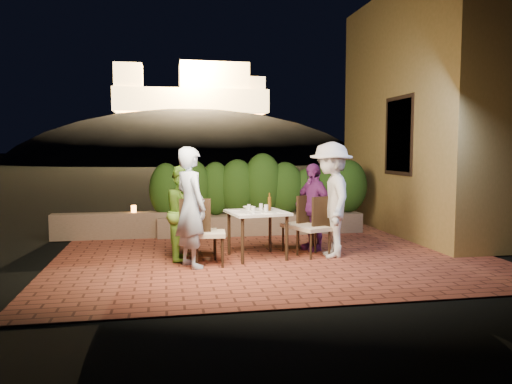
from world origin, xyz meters
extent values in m
plane|color=black|center=(0.00, 0.00, -0.02)|extent=(400.00, 400.00, 0.00)
cube|color=brown|center=(0.00, 0.50, -0.07)|extent=(7.00, 6.00, 0.15)
cube|color=#A2833F|center=(3.60, 2.00, 2.50)|extent=(1.60, 5.00, 5.00)
cube|color=black|center=(2.82, 1.50, 2.00)|extent=(0.08, 1.00, 1.40)
cube|color=black|center=(2.81, 1.50, 2.00)|extent=(0.06, 1.15, 1.55)
cube|color=#755F4A|center=(0.20, 2.30, 0.20)|extent=(4.20, 0.55, 0.40)
cube|color=#755F4A|center=(-2.80, 2.30, 0.25)|extent=(2.20, 0.30, 0.50)
ellipsoid|color=black|center=(2.00, 60.00, -4.00)|extent=(52.00, 40.00, 22.00)
cylinder|color=white|center=(-0.54, -0.18, 0.76)|extent=(0.22, 0.22, 0.01)
cylinder|color=white|center=(-0.63, 0.28, 0.76)|extent=(0.20, 0.20, 0.01)
cylinder|color=white|center=(-0.03, -0.08, 0.76)|extent=(0.21, 0.21, 0.01)
cylinder|color=white|center=(-0.07, 0.36, 0.76)|extent=(0.20, 0.20, 0.01)
cylinder|color=white|center=(-0.32, 0.09, 0.76)|extent=(0.22, 0.22, 0.01)
cylinder|color=white|center=(-0.17, -0.19, 0.76)|extent=(0.24, 0.24, 0.01)
cylinder|color=silver|center=(-0.40, -0.12, 0.80)|extent=(0.06, 0.06, 0.11)
cylinder|color=silver|center=(-0.41, 0.22, 0.80)|extent=(0.06, 0.06, 0.10)
cylinder|color=silver|center=(-0.17, 0.01, 0.81)|extent=(0.07, 0.07, 0.11)
cylinder|color=silver|center=(-0.21, 0.25, 0.80)|extent=(0.06, 0.06, 0.11)
imported|color=white|center=(-0.38, 0.40, 0.77)|extent=(0.23, 0.23, 0.05)
imported|color=#9FB4CD|center=(-1.38, -0.35, 0.89)|extent=(0.66, 0.77, 1.77)
imported|color=#8ED743|center=(-1.45, 0.19, 0.74)|extent=(0.59, 0.75, 1.49)
imported|color=silver|center=(0.89, -0.03, 0.93)|extent=(0.83, 1.28, 1.85)
imported|color=#682672|center=(0.75, 0.52, 0.75)|extent=(0.69, 0.95, 1.50)
cylinder|color=orange|center=(-2.35, 2.30, 0.57)|extent=(0.10, 0.10, 0.14)
camera|label=1|loc=(-1.76, -7.66, 1.74)|focal=35.00mm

